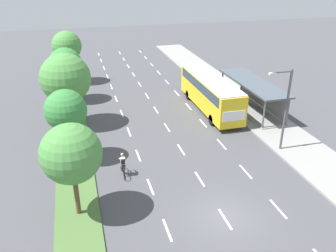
# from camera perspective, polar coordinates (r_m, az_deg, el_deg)

# --- Properties ---
(ground_plane) EXTENTS (140.00, 140.00, 0.00)m
(ground_plane) POSITION_cam_1_polar(r_m,az_deg,el_deg) (21.43, 9.08, -14.44)
(ground_plane) COLOR #4C4C51
(median_strip) EXTENTS (2.60, 52.00, 0.12)m
(median_strip) POSITION_cam_1_polar(r_m,az_deg,el_deg) (37.37, -15.56, 3.01)
(median_strip) COLOR #4C7038
(median_strip) RESTS_ON ground
(sidewalk_right) EXTENTS (4.50, 52.00, 0.15)m
(sidewalk_right) POSITION_cam_1_polar(r_m,az_deg,el_deg) (40.92, 9.78, 5.53)
(sidewalk_right) COLOR gray
(sidewalk_right) RESTS_ON ground
(lane_divider_left) EXTENTS (0.14, 49.46, 0.01)m
(lane_divider_left) POSITION_cam_1_polar(r_m,az_deg,el_deg) (36.87, -8.08, 3.32)
(lane_divider_left) COLOR white
(lane_divider_left) RESTS_ON ground
(lane_divider_center) EXTENTS (0.14, 49.46, 0.01)m
(lane_divider_center) POSITION_cam_1_polar(r_m,az_deg,el_deg) (37.41, -2.76, 3.87)
(lane_divider_center) COLOR white
(lane_divider_center) RESTS_ON ground
(lane_divider_right) EXTENTS (0.14, 49.46, 0.01)m
(lane_divider_right) POSITION_cam_1_polar(r_m,az_deg,el_deg) (38.26, 2.37, 4.37)
(lane_divider_right) COLOR white
(lane_divider_right) RESTS_ON ground
(bus_shelter) EXTENTS (2.90, 10.05, 2.86)m
(bus_shelter) POSITION_cam_1_polar(r_m,az_deg,el_deg) (35.90, 13.96, 5.38)
(bus_shelter) COLOR gray
(bus_shelter) RESTS_ON sidewalk_right
(bus) EXTENTS (2.54, 11.29, 3.37)m
(bus) POSITION_cam_1_polar(r_m,az_deg,el_deg) (35.01, 6.92, 5.80)
(bus) COLOR yellow
(bus) RESTS_ON ground
(cyclist) EXTENTS (0.46, 1.82, 1.71)m
(cyclist) POSITION_cam_1_polar(r_m,az_deg,el_deg) (24.53, -7.41, -6.43)
(cyclist) COLOR black
(cyclist) RESTS_ON ground
(median_tree_nearest) EXTENTS (3.42, 3.42, 5.72)m
(median_tree_nearest) POSITION_cam_1_polar(r_m,az_deg,el_deg) (19.72, -15.60, -4.43)
(median_tree_nearest) COLOR brown
(median_tree_nearest) RESTS_ON median_strip
(median_tree_second) EXTENTS (3.01, 3.01, 5.52)m
(median_tree_second) POSITION_cam_1_polar(r_m,az_deg,el_deg) (25.62, -16.44, 2.45)
(median_tree_second) COLOR brown
(median_tree_second) RESTS_ON median_strip
(median_tree_third) EXTENTS (4.38, 4.38, 6.59)m
(median_tree_third) POSITION_cam_1_polar(r_m,az_deg,el_deg) (31.62, -16.48, 7.50)
(median_tree_third) COLOR brown
(median_tree_third) RESTS_ON median_strip
(median_tree_fourth) EXTENTS (3.50, 3.50, 5.68)m
(median_tree_fourth) POSITION_cam_1_polar(r_m,az_deg,el_deg) (38.01, -16.48, 9.61)
(median_tree_fourth) COLOR brown
(median_tree_fourth) RESTS_ON median_strip
(median_tree_fifth) EXTENTS (3.50, 3.50, 6.28)m
(median_tree_fifth) POSITION_cam_1_polar(r_m,az_deg,el_deg) (44.19, -16.29, 12.50)
(median_tree_fifth) COLOR brown
(median_tree_fifth) RESTS_ON median_strip
(streetlight) EXTENTS (1.91, 0.24, 6.50)m
(streetlight) POSITION_cam_1_polar(r_m,az_deg,el_deg) (27.57, 18.59, 3.27)
(streetlight) COLOR #4C4C51
(streetlight) RESTS_ON sidewalk_right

